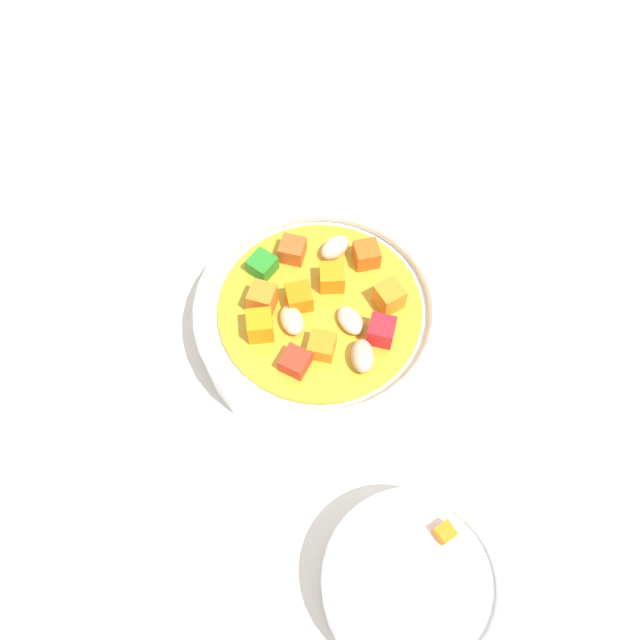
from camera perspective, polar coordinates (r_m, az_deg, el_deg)
name	(u,v)px	position (r cm, az deg, el deg)	size (l,w,h in cm)	color
ground_plane	(320,340)	(54.67, 0.00, -1.63)	(140.00, 140.00, 2.00)	silver
soup_bowl_main	(320,317)	(51.44, 0.00, 0.22)	(18.56, 18.56, 6.23)	white
spoon	(118,320)	(56.17, -16.39, -0.01)	(20.45, 13.05, 0.96)	silver
side_bowl_small	(413,585)	(46.26, 7.69, -20.89)	(11.48, 11.48, 4.58)	white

